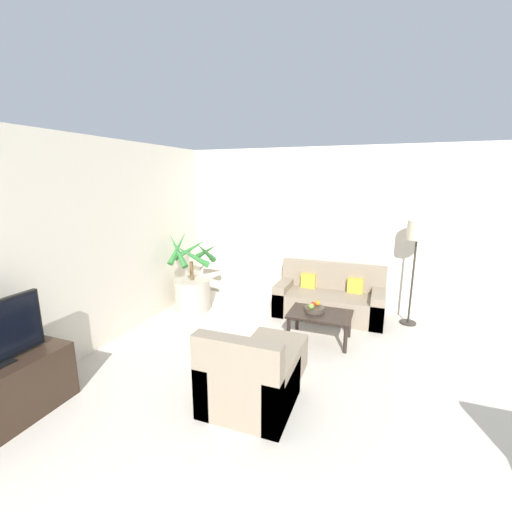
{
  "coord_description": "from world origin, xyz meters",
  "views": [
    {
      "loc": [
        0.15,
        0.2,
        2.2
      ],
      "look_at": [
        -1.7,
        5.1,
        1.0
      ],
      "focal_mm": 24.0,
      "sensor_mm": 36.0,
      "label": 1
    }
  ],
  "objects_px": {
    "apple_green": "(311,306)",
    "floor_lamp": "(417,238)",
    "orange_fruit": "(318,303)",
    "ottoman": "(277,354)",
    "armchair": "(248,382)",
    "potted_palm": "(193,287)",
    "fruit_bowl": "(314,309)",
    "coffee_table": "(320,317)",
    "sofa_loveseat": "(329,299)",
    "apple_red": "(313,304)"
  },
  "relations": [
    {
      "from": "floor_lamp",
      "to": "orange_fruit",
      "type": "relative_size",
      "value": 21.0
    },
    {
      "from": "apple_green",
      "to": "armchair",
      "type": "distance_m",
      "value": 1.67
    },
    {
      "from": "apple_red",
      "to": "ottoman",
      "type": "distance_m",
      "value": 1.04
    },
    {
      "from": "sofa_loveseat",
      "to": "fruit_bowl",
      "type": "distance_m",
      "value": 0.92
    },
    {
      "from": "sofa_loveseat",
      "to": "fruit_bowl",
      "type": "bearing_deg",
      "value": -94.48
    },
    {
      "from": "apple_red",
      "to": "apple_green",
      "type": "bearing_deg",
      "value": -93.96
    },
    {
      "from": "sofa_loveseat",
      "to": "fruit_bowl",
      "type": "relative_size",
      "value": 6.07
    },
    {
      "from": "apple_green",
      "to": "armchair",
      "type": "bearing_deg",
      "value": -99.22
    },
    {
      "from": "coffee_table",
      "to": "apple_green",
      "type": "height_order",
      "value": "apple_green"
    },
    {
      "from": "floor_lamp",
      "to": "armchair",
      "type": "distance_m",
      "value": 3.31
    },
    {
      "from": "apple_green",
      "to": "apple_red",
      "type": "bearing_deg",
      "value": 86.04
    },
    {
      "from": "sofa_loveseat",
      "to": "ottoman",
      "type": "relative_size",
      "value": 2.74
    },
    {
      "from": "orange_fruit",
      "to": "ottoman",
      "type": "relative_size",
      "value": 0.12
    },
    {
      "from": "floor_lamp",
      "to": "coffee_table",
      "type": "height_order",
      "value": "floor_lamp"
    },
    {
      "from": "coffee_table",
      "to": "orange_fruit",
      "type": "bearing_deg",
      "value": 116.33
    },
    {
      "from": "floor_lamp",
      "to": "fruit_bowl",
      "type": "height_order",
      "value": "floor_lamp"
    },
    {
      "from": "armchair",
      "to": "apple_red",
      "type": "bearing_deg",
      "value": 81.03
    },
    {
      "from": "fruit_bowl",
      "to": "orange_fruit",
      "type": "xyz_separation_m",
      "value": [
        0.03,
        0.08,
        0.07
      ]
    },
    {
      "from": "coffee_table",
      "to": "apple_red",
      "type": "height_order",
      "value": "apple_red"
    },
    {
      "from": "coffee_table",
      "to": "fruit_bowl",
      "type": "relative_size",
      "value": 3.02
    },
    {
      "from": "armchair",
      "to": "potted_palm",
      "type": "bearing_deg",
      "value": 131.98
    },
    {
      "from": "apple_red",
      "to": "armchair",
      "type": "bearing_deg",
      "value": -98.97
    },
    {
      "from": "ottoman",
      "to": "orange_fruit",
      "type": "bearing_deg",
      "value": 76.06
    },
    {
      "from": "potted_palm",
      "to": "apple_green",
      "type": "bearing_deg",
      "value": -11.23
    },
    {
      "from": "ottoman",
      "to": "sofa_loveseat",
      "type": "bearing_deg",
      "value": 80.81
    },
    {
      "from": "apple_green",
      "to": "floor_lamp",
      "type": "bearing_deg",
      "value": 39.62
    },
    {
      "from": "apple_red",
      "to": "orange_fruit",
      "type": "xyz_separation_m",
      "value": [
        0.05,
        0.08,
        0.0
      ]
    },
    {
      "from": "coffee_table",
      "to": "apple_green",
      "type": "distance_m",
      "value": 0.2
    },
    {
      "from": "apple_green",
      "to": "armchair",
      "type": "height_order",
      "value": "armchair"
    },
    {
      "from": "sofa_loveseat",
      "to": "orange_fruit",
      "type": "height_order",
      "value": "sofa_loveseat"
    },
    {
      "from": "orange_fruit",
      "to": "ottoman",
      "type": "height_order",
      "value": "orange_fruit"
    },
    {
      "from": "floor_lamp",
      "to": "ottoman",
      "type": "relative_size",
      "value": 2.59
    },
    {
      "from": "floor_lamp",
      "to": "fruit_bowl",
      "type": "distance_m",
      "value": 1.86
    },
    {
      "from": "potted_palm",
      "to": "coffee_table",
      "type": "relative_size",
      "value": 1.58
    },
    {
      "from": "coffee_table",
      "to": "ottoman",
      "type": "distance_m",
      "value": 0.99
    },
    {
      "from": "armchair",
      "to": "ottoman",
      "type": "relative_size",
      "value": 1.37
    },
    {
      "from": "potted_palm",
      "to": "apple_green",
      "type": "relative_size",
      "value": 16.79
    },
    {
      "from": "floor_lamp",
      "to": "apple_green",
      "type": "bearing_deg",
      "value": -140.38
    },
    {
      "from": "potted_palm",
      "to": "sofa_loveseat",
      "type": "relative_size",
      "value": 0.79
    },
    {
      "from": "apple_green",
      "to": "ottoman",
      "type": "relative_size",
      "value": 0.13
    },
    {
      "from": "coffee_table",
      "to": "apple_green",
      "type": "xyz_separation_m",
      "value": [
        -0.12,
        -0.04,
        0.15
      ]
    },
    {
      "from": "apple_red",
      "to": "orange_fruit",
      "type": "height_order",
      "value": "orange_fruit"
    },
    {
      "from": "fruit_bowl",
      "to": "apple_green",
      "type": "xyz_separation_m",
      "value": [
        -0.03,
        -0.08,
        0.07
      ]
    },
    {
      "from": "potted_palm",
      "to": "floor_lamp",
      "type": "xyz_separation_m",
      "value": [
        3.42,
        0.66,
        0.95
      ]
    },
    {
      "from": "apple_green",
      "to": "orange_fruit",
      "type": "relative_size",
      "value": 1.04
    },
    {
      "from": "sofa_loveseat",
      "to": "armchair",
      "type": "relative_size",
      "value": 2.0
    },
    {
      "from": "sofa_loveseat",
      "to": "floor_lamp",
      "type": "xyz_separation_m",
      "value": [
        1.2,
        0.09,
        1.07
      ]
    },
    {
      "from": "fruit_bowl",
      "to": "armchair",
      "type": "height_order",
      "value": "armchair"
    },
    {
      "from": "potted_palm",
      "to": "apple_green",
      "type": "height_order",
      "value": "potted_palm"
    },
    {
      "from": "potted_palm",
      "to": "floor_lamp",
      "type": "distance_m",
      "value": 3.61
    }
  ]
}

